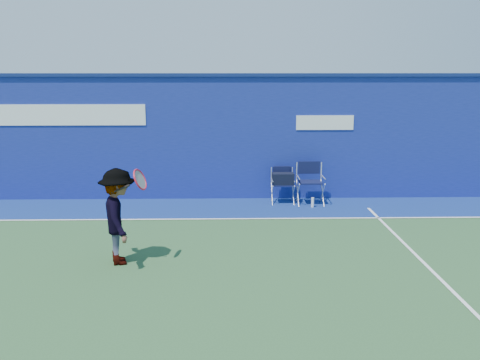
{
  "coord_description": "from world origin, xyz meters",
  "views": [
    {
      "loc": [
        1.25,
        -7.33,
        3.16
      ],
      "look_at": [
        1.48,
        2.6,
        1.0
      ],
      "focal_mm": 38.0,
      "sensor_mm": 36.0,
      "label": 1
    }
  ],
  "objects_px": {
    "water_bottle": "(313,202)",
    "tennis_player": "(119,216)",
    "directors_chair_left": "(283,188)",
    "directors_chair_right": "(310,191)"
  },
  "relations": [
    {
      "from": "directors_chair_left",
      "to": "tennis_player",
      "type": "xyz_separation_m",
      "value": [
        -3.11,
        -3.81,
        0.43
      ]
    },
    {
      "from": "tennis_player",
      "to": "directors_chair_left",
      "type": "bearing_deg",
      "value": 50.8
    },
    {
      "from": "water_bottle",
      "to": "tennis_player",
      "type": "height_order",
      "value": "tennis_player"
    },
    {
      "from": "directors_chair_left",
      "to": "water_bottle",
      "type": "bearing_deg",
      "value": -31.87
    },
    {
      "from": "tennis_player",
      "to": "directors_chair_right",
      "type": "bearing_deg",
      "value": 44.62
    },
    {
      "from": "water_bottle",
      "to": "tennis_player",
      "type": "xyz_separation_m",
      "value": [
        -3.78,
        -3.4,
        0.68
      ]
    },
    {
      "from": "directors_chair_right",
      "to": "water_bottle",
      "type": "distance_m",
      "value": 0.37
    },
    {
      "from": "directors_chair_left",
      "to": "tennis_player",
      "type": "height_order",
      "value": "tennis_player"
    },
    {
      "from": "directors_chair_right",
      "to": "directors_chair_left",
      "type": "bearing_deg",
      "value": 170.98
    },
    {
      "from": "directors_chair_left",
      "to": "directors_chair_right",
      "type": "height_order",
      "value": "directors_chair_right"
    }
  ]
}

